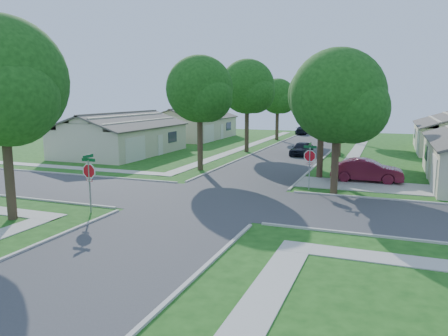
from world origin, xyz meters
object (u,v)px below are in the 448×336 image
at_px(tree_w_near, 200,92).
at_px(car_curb_west, 302,130).
at_px(stop_sign_sw, 89,173).
at_px(tree_e_mid, 342,91).
at_px(tree_e_far, 353,94).
at_px(tree_ne_corner, 339,100).
at_px(house_nw_far, 193,127).
at_px(tree_sw_corner, 3,87).
at_px(tree_e_near, 323,99).
at_px(car_curb_east, 301,149).
at_px(house_nw_near, 122,139).
at_px(car_driveway, 367,170).
at_px(stop_sign_ne, 310,158).
at_px(tree_w_mid, 248,89).
at_px(tree_w_far, 278,98).

xyz_separation_m(tree_w_near, car_curb_west, (1.44, 34.50, -5.52)).
height_order(stop_sign_sw, tree_e_mid, tree_e_mid).
relative_size(tree_e_far, tree_ne_corner, 1.01).
xyz_separation_m(house_nw_far, car_curb_west, (12.79, 11.51, -0.92)).
bearing_deg(tree_sw_corner, tree_e_near, 52.70).
height_order(stop_sign_sw, tree_e_near, tree_e_near).
height_order(tree_e_far, tree_w_near, tree_w_near).
bearing_deg(car_curb_east, house_nw_near, -156.11).
bearing_deg(tree_e_mid, house_nw_far, 152.09).
distance_m(tree_w_near, car_curb_east, 13.90).
relative_size(stop_sign_sw, house_nw_far, 0.22).
xyz_separation_m(car_driveway, car_curb_east, (-6.75, 11.69, -0.12)).
xyz_separation_m(house_nw_near, car_driveway, (23.94, -6.30, -0.73)).
xyz_separation_m(stop_sign_ne, house_nw_near, (-20.69, 10.30, -0.51)).
relative_size(tree_e_near, car_driveway, 1.74).
distance_m(tree_sw_corner, car_driveway, 22.65).
xyz_separation_m(stop_sign_sw, tree_w_mid, (0.06, 25.71, 4.46)).
height_order(tree_w_mid, car_curb_west, tree_w_mid).
relative_size(tree_e_far, tree_w_near, 0.97).
height_order(tree_ne_corner, car_curb_east, tree_ne_corner).
height_order(stop_sign_sw, stop_sign_ne, same).
distance_m(stop_sign_sw, tree_w_near, 14.30).
xyz_separation_m(tree_e_far, house_nw_near, (-20.75, -19.01, -4.46)).
bearing_deg(house_nw_near, car_curb_east, 17.41).
xyz_separation_m(tree_e_near, tree_w_far, (-9.40, 25.00, -0.14)).
xyz_separation_m(tree_w_far, house_nw_far, (-11.34, -2.01, -3.99)).
relative_size(tree_e_far, house_nw_near, 0.64).
height_order(tree_e_far, house_nw_far, tree_e_far).
distance_m(tree_w_mid, tree_ne_corner, 20.10).
height_order(tree_e_near, car_curb_west, tree_e_near).
bearing_deg(car_curb_east, tree_w_near, -110.70).
bearing_deg(car_curb_west, stop_sign_sw, 83.82).
bearing_deg(tree_w_mid, house_nw_far, 135.93).
relative_size(tree_w_far, house_nw_far, 0.59).
relative_size(stop_sign_sw, tree_w_near, 0.33).
distance_m(house_nw_near, car_curb_west, 31.26).
relative_size(stop_sign_sw, car_curb_west, 0.72).
bearing_deg(car_curb_west, tree_w_far, 76.92).
bearing_deg(stop_sign_sw, stop_sign_ne, 45.00).
height_order(tree_sw_corner, house_nw_far, tree_sw_corner).
xyz_separation_m(tree_e_near, tree_w_mid, (-9.39, 12.00, 0.85)).
relative_size(tree_e_near, tree_sw_corner, 0.87).
xyz_separation_m(stop_sign_ne, house_nw_far, (-20.69, 27.30, -0.51)).
bearing_deg(car_driveway, tree_e_mid, 12.40).
bearing_deg(house_nw_near, tree_e_far, 42.50).
bearing_deg(house_nw_far, tree_e_near, -47.94).
bearing_deg(house_nw_near, tree_ne_corner, -25.77).
bearing_deg(tree_sw_corner, car_driveway, 45.56).
distance_m(tree_sw_corner, car_curb_west, 50.99).
height_order(stop_sign_ne, car_curb_east, stop_sign_ne).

